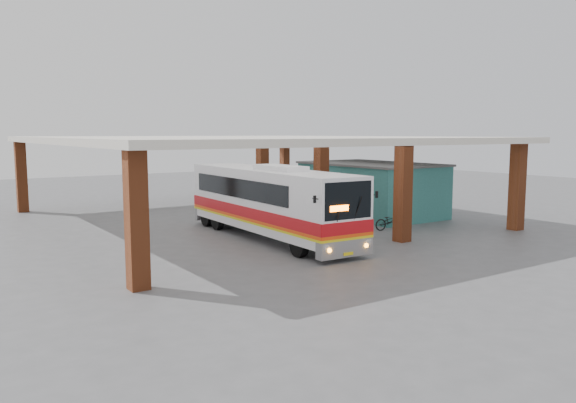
% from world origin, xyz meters
% --- Properties ---
extents(ground, '(90.00, 90.00, 0.00)m').
position_xyz_m(ground, '(0.00, 0.00, 0.00)').
color(ground, '#515154').
rests_on(ground, ground).
extents(brick_columns, '(20.10, 21.60, 4.35)m').
position_xyz_m(brick_columns, '(1.43, 5.00, 2.17)').
color(brick_columns, brown).
rests_on(brick_columns, ground).
extents(canopy_roof, '(21.00, 23.00, 0.30)m').
position_xyz_m(canopy_roof, '(0.50, 6.50, 4.50)').
color(canopy_roof, silver).
rests_on(canopy_roof, brick_columns).
extents(shop_building, '(5.20, 8.20, 3.11)m').
position_xyz_m(shop_building, '(7.49, 4.00, 1.56)').
color(shop_building, '#2A6962').
rests_on(shop_building, ground).
extents(coach_bus, '(2.83, 11.86, 3.43)m').
position_xyz_m(coach_bus, '(-1.54, 0.97, 1.70)').
color(coach_bus, white).
rests_on(coach_bus, ground).
extents(motorcycle, '(1.86, 0.96, 0.93)m').
position_xyz_m(motorcycle, '(4.70, -0.55, 0.46)').
color(motorcycle, black).
rests_on(motorcycle, ground).
extents(pedestrian, '(0.63, 0.42, 1.72)m').
position_xyz_m(pedestrian, '(1.39, -0.94, 0.86)').
color(pedestrian, red).
rests_on(pedestrian, ground).
extents(red_chair, '(0.54, 0.54, 0.80)m').
position_xyz_m(red_chair, '(5.09, 7.65, 0.37)').
color(red_chair, red).
rests_on(red_chair, ground).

